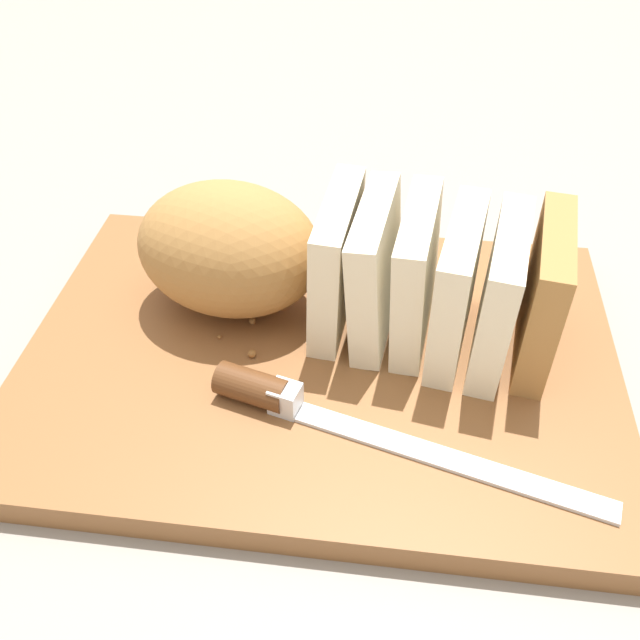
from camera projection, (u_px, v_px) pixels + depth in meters
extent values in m
plane|color=gray|center=(320.00, 369.00, 0.54)|extent=(3.00, 3.00, 0.00)
cube|color=brown|center=(320.00, 359.00, 0.54)|extent=(0.46, 0.33, 0.02)
ellipsoid|color=#A8753D|center=(229.00, 249.00, 0.54)|extent=(0.15, 0.12, 0.10)
cube|color=beige|center=(336.00, 262.00, 0.52)|extent=(0.03, 0.11, 0.11)
cube|color=beige|center=(375.00, 270.00, 0.52)|extent=(0.04, 0.11, 0.11)
cube|color=beige|center=(416.00, 275.00, 0.51)|extent=(0.04, 0.11, 0.11)
cube|color=beige|center=(456.00, 288.00, 0.50)|extent=(0.04, 0.11, 0.11)
cube|color=beige|center=(499.00, 296.00, 0.49)|extent=(0.04, 0.11, 0.11)
cube|color=#A8753D|center=(543.00, 295.00, 0.49)|extent=(0.03, 0.11, 0.10)
cube|color=silver|center=(442.00, 457.00, 0.45)|extent=(0.22, 0.07, 0.00)
cylinder|color=#593319|center=(252.00, 387.00, 0.48)|extent=(0.06, 0.04, 0.02)
cube|color=silver|center=(285.00, 398.00, 0.48)|extent=(0.02, 0.02, 0.02)
sphere|color=#996633|center=(325.00, 324.00, 0.55)|extent=(0.00, 0.00, 0.00)
sphere|color=#996633|center=(252.00, 354.00, 0.52)|extent=(0.01, 0.01, 0.01)
sphere|color=#996633|center=(220.00, 334.00, 0.54)|extent=(0.00, 0.00, 0.00)
sphere|color=#996633|center=(252.00, 321.00, 0.55)|extent=(0.01, 0.01, 0.01)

